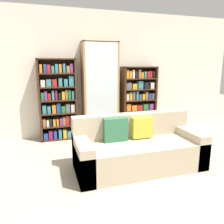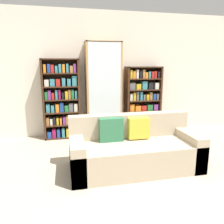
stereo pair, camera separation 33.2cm
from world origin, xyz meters
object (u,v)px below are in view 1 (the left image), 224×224
bookshelf_left (58,101)px  wine_bottle (118,131)px  couch (138,149)px  display_cabinet (100,90)px  bookshelf_right (138,101)px

bookshelf_left → wine_bottle: 1.42m
couch → bookshelf_left: bearing=121.5°
bookshelf_left → display_cabinet: display_cabinet is taller
display_cabinet → bookshelf_left: bearing=179.0°
bookshelf_right → bookshelf_left: bearing=180.0°
bookshelf_left → wine_bottle: (1.20, -0.38, -0.65)m
couch → bookshelf_right: bearing=66.3°
wine_bottle → bookshelf_right: bearing=31.8°
wine_bottle → bookshelf_left: bearing=162.6°
bookshelf_right → wine_bottle: bookshelf_right is taller
bookshelf_left → couch: bearing=-58.5°
couch → bookshelf_left: size_ratio=1.15×
couch → bookshelf_right: bookshelf_right is taller
bookshelf_left → bookshelf_right: size_ratio=1.11×
bookshelf_left → bookshelf_right: bearing=-0.0°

